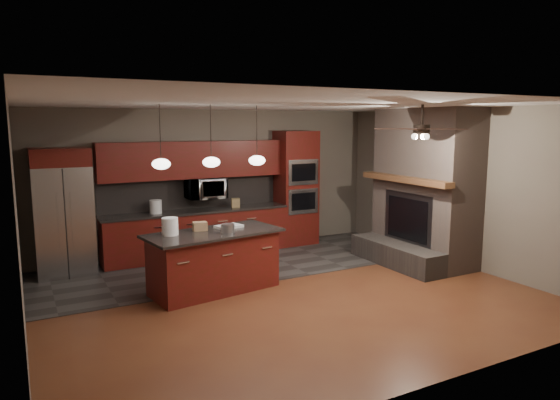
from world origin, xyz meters
TOP-DOWN VIEW (x-y plane):
  - ground at (0.00, 0.00)m, footprint 7.00×7.00m
  - ceiling at (0.00, 0.00)m, footprint 7.00×6.00m
  - back_wall at (0.00, 3.00)m, footprint 7.00×0.02m
  - right_wall at (3.50, 0.00)m, footprint 0.02×6.00m
  - left_wall at (-3.50, 0.00)m, footprint 0.02×6.00m
  - slate_tile_patch at (0.00, 1.80)m, footprint 7.00×2.40m
  - fireplace_column at (3.04, 0.40)m, footprint 1.30×2.10m
  - back_cabinetry at (-0.48, 2.74)m, footprint 3.59×0.64m
  - oven_tower at (1.70, 2.69)m, footprint 0.80×0.63m
  - microwave at (-0.27, 2.75)m, footprint 0.73×0.41m
  - refrigerator at (-2.82, 2.62)m, footprint 0.92×0.75m
  - kitchen_island at (-0.91, 0.63)m, footprint 2.14×1.22m
  - white_bucket at (-1.55, 0.71)m, footprint 0.28×0.28m
  - paint_can at (-0.76, 0.45)m, footprint 0.21×0.21m
  - paint_tray at (-0.60, 0.80)m, footprint 0.45×0.37m
  - cardboard_box at (-1.06, 0.81)m, footprint 0.23×0.18m
  - counter_bucket at (-1.26, 2.70)m, footprint 0.22×0.22m
  - counter_box at (0.30, 2.65)m, footprint 0.19×0.16m
  - pendant_left at (-1.65, 0.70)m, footprint 0.26×0.26m
  - pendant_center at (-0.90, 0.70)m, footprint 0.26×0.26m
  - pendant_right at (-0.15, 0.70)m, footprint 0.26×0.26m
  - ceiling_fan at (1.80, -0.80)m, footprint 1.27×1.33m

SIDE VIEW (x-z plane):
  - ground at x=0.00m, z-range 0.00..0.00m
  - slate_tile_patch at x=0.00m, z-range 0.00..0.01m
  - kitchen_island at x=-0.91m, z-range 0.01..0.93m
  - back_cabinetry at x=-0.48m, z-range -0.21..1.99m
  - paint_tray at x=-0.60m, z-range 0.92..0.96m
  - cardboard_box at x=-1.06m, z-range 0.92..1.05m
  - paint_can at x=-0.76m, z-range 0.92..1.06m
  - counter_box at x=0.30m, z-range 0.90..1.08m
  - counter_bucket at x=-1.26m, z-range 0.90..1.15m
  - white_bucket at x=-1.55m, z-range 0.92..1.18m
  - refrigerator at x=-2.82m, z-range 0.00..2.13m
  - oven_tower at x=1.70m, z-range 0.00..2.38m
  - fireplace_column at x=3.04m, z-range -0.10..2.70m
  - microwave at x=-0.27m, z-range 1.05..1.55m
  - back_wall at x=0.00m, z-range 0.00..2.80m
  - right_wall at x=3.50m, z-range 0.00..2.80m
  - left_wall at x=-3.50m, z-range 0.00..2.80m
  - pendant_left at x=-1.65m, z-range 1.51..2.42m
  - pendant_center at x=-0.90m, z-range 1.51..2.42m
  - pendant_right at x=-0.15m, z-range 1.51..2.42m
  - ceiling_fan at x=1.80m, z-range 2.25..2.66m
  - ceiling at x=0.00m, z-range 2.79..2.81m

